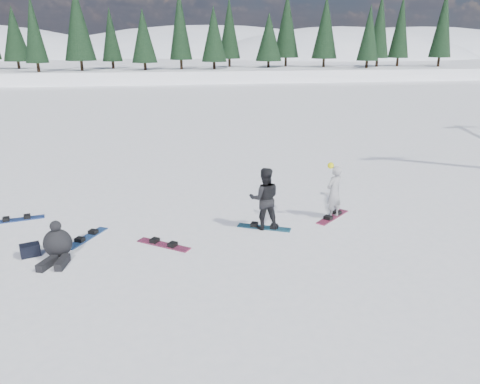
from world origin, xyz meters
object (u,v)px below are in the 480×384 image
object	(u,v)px
gear_bag	(30,250)
snowboard_loose_a	(87,238)
snowboarder_woman	(334,192)
seated_rider	(57,244)
snowboard_loose_c	(17,220)
snowboarder_man	(264,199)
snowboard_loose_b	(164,245)

from	to	relation	value
gear_bag	snowboard_loose_a	size ratio (longest dim) A/B	0.30
snowboarder_woman	seated_rider	bearing A→B (deg)	-19.96
snowboard_loose_c	snowboard_loose_a	xyz separation A→B (m)	(2.20, -1.72, 0.00)
gear_bag	snowboard_loose_a	distance (m)	1.49
seated_rider	gear_bag	world-z (taller)	seated_rider
gear_bag	snowboard_loose_c	xyz separation A→B (m)	(-1.00, 2.59, -0.14)
snowboarder_man	snowboard_loose_a	world-z (taller)	snowboarder_man
snowboard_loose_b	snowboard_loose_a	xyz separation A→B (m)	(-2.00, 0.79, 0.00)
snowboarder_woman	snowboard_loose_a	xyz separation A→B (m)	(-6.98, -0.37, -0.79)
snowboarder_woman	seated_rider	world-z (taller)	snowboarder_woman
snowboard_loose_a	snowboard_loose_b	bearing A→B (deg)	-82.06
snowboard_loose_a	seated_rider	bearing A→B (deg)	-174.34
snowboard_loose_b	snowboard_loose_c	distance (m)	4.89
seated_rider	snowboard_loose_b	bearing A→B (deg)	24.21
snowboarder_woman	snowboard_loose_b	distance (m)	5.17
snowboard_loose_c	snowboarder_woman	bearing A→B (deg)	-21.81
snowboard_loose_c	seated_rider	bearing A→B (deg)	-72.62
snowboard_loose_b	seated_rider	bearing A→B (deg)	-135.65
snowboarder_man	seated_rider	size ratio (longest dim) A/B	1.46
gear_bag	snowboard_loose_a	world-z (taller)	gear_bag
snowboard_loose_b	snowboard_loose_a	bearing A→B (deg)	-164.91
gear_bag	snowboard_loose_c	bearing A→B (deg)	111.08
gear_bag	snowboarder_man	bearing A→B (deg)	7.34
snowboarder_man	snowboard_loose_b	size ratio (longest dim) A/B	1.16
snowboarder_woman	snowboard_loose_a	distance (m)	7.03
snowboard_loose_c	snowboard_loose_a	size ratio (longest dim) A/B	1.00
snowboarder_woman	snowboarder_man	distance (m)	2.23
snowboarder_man	gear_bag	size ratio (longest dim) A/B	3.88
snowboarder_woman	gear_bag	distance (m)	8.29
gear_bag	snowboard_loose_a	xyz separation A→B (m)	(1.20, 0.87, -0.14)
snowboard_loose_c	snowboard_loose_a	world-z (taller)	same
seated_rider	snowboard_loose_a	xyz separation A→B (m)	(0.50, 1.13, -0.35)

